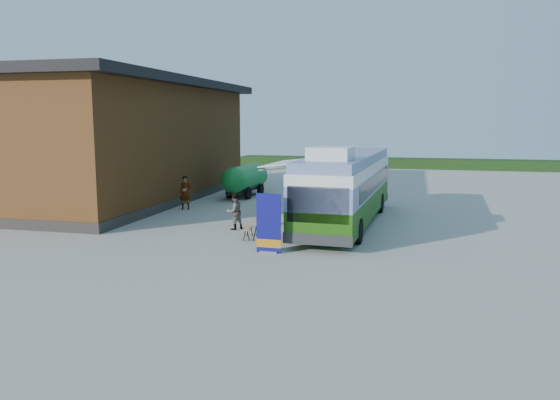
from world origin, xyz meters
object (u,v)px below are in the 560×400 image
(person_a, at_px, (185,193))
(person_b, at_px, (234,211))
(bus, at_px, (347,186))
(slurry_tanker, at_px, (245,178))
(banner, at_px, (269,229))
(picnic_table, at_px, (261,225))

(person_a, xyz_separation_m, person_b, (4.52, -4.74, -0.11))
(bus, distance_m, slurry_tanker, 11.08)
(banner, bearing_deg, person_a, 132.40)
(person_b, bearing_deg, bus, 155.18)
(picnic_table, distance_m, person_a, 8.93)
(person_a, relative_size, slurry_tanker, 0.34)
(picnic_table, relative_size, person_a, 0.80)
(bus, distance_m, person_a, 9.61)
(picnic_table, height_order, person_a, person_a)
(picnic_table, height_order, person_b, person_b)
(slurry_tanker, bearing_deg, bus, -41.15)
(person_b, bearing_deg, slurry_tanker, -128.20)
(banner, bearing_deg, slurry_tanker, 113.63)
(picnic_table, xyz_separation_m, person_a, (-6.25, 6.36, 0.37))
(person_b, bearing_deg, banner, 71.07)
(person_a, bearing_deg, bus, -24.24)
(banner, relative_size, slurry_tanker, 0.41)
(bus, height_order, person_b, bus)
(bus, xyz_separation_m, banner, (-2.09, -6.57, -0.94))
(bus, relative_size, banner, 5.64)
(bus, relative_size, person_a, 6.77)
(banner, height_order, slurry_tanker, banner)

